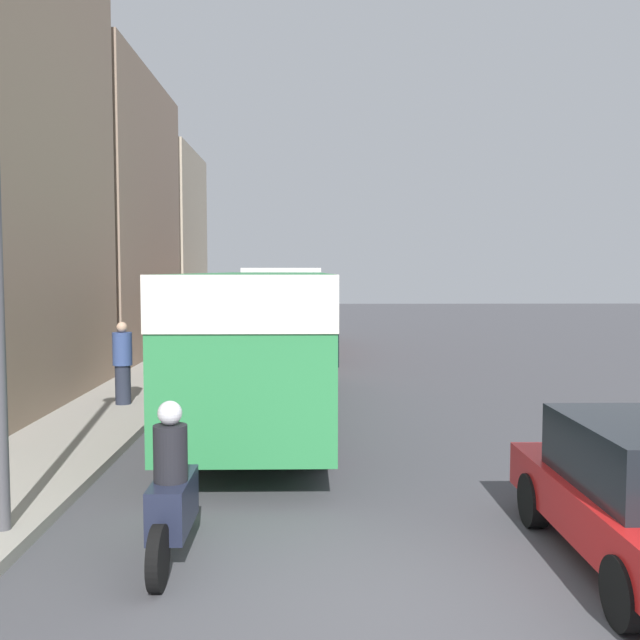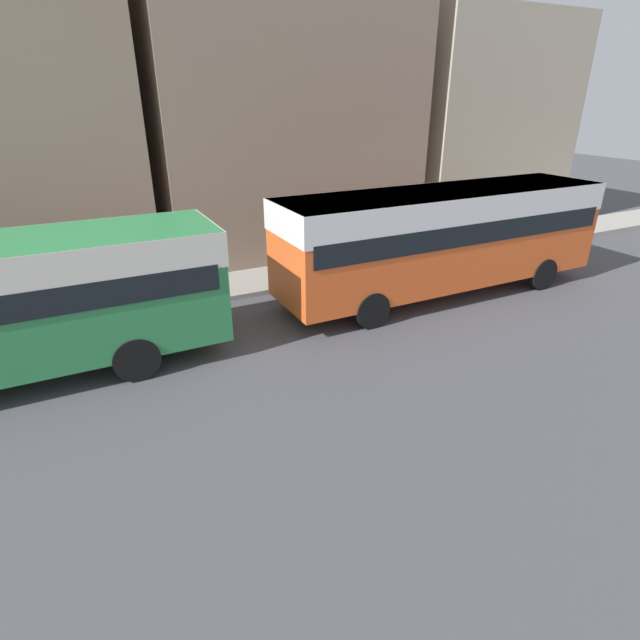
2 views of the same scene
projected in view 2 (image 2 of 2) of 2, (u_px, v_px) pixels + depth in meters
building_far_terrace at (280, 116)px, 18.56m from camera, size 5.51×9.66×9.89m
building_end_row at (472, 125)px, 22.59m from camera, size 5.32×7.55×8.80m
bus_following at (444, 229)px, 14.73m from camera, size 2.57×10.34×3.18m
pedestrian_near_curb at (1, 289)px, 12.92m from camera, size 0.42×0.42×1.82m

